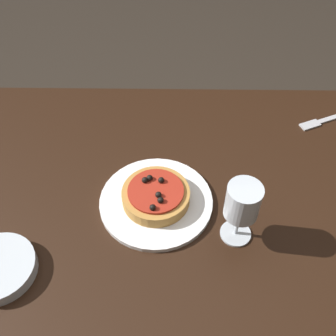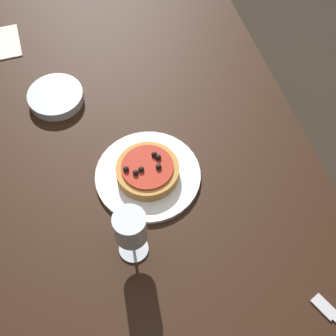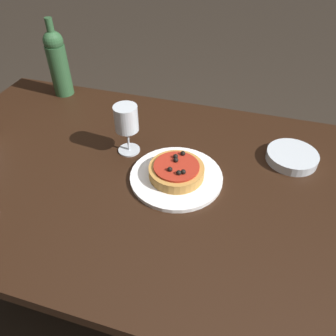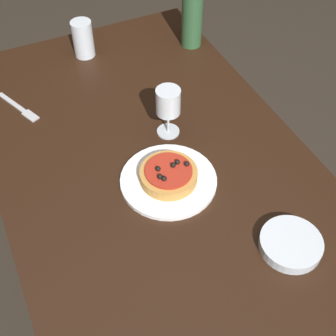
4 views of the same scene
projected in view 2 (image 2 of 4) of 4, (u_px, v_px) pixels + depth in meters
ground_plane at (157, 277)px, 1.76m from camera, size 14.00×14.00×0.00m
dining_table at (152, 194)px, 1.21m from camera, size 1.57×0.84×0.73m
dinner_plate at (148, 176)px, 1.14m from camera, size 0.26×0.26×0.01m
pizza at (148, 170)px, 1.12m from camera, size 0.15×0.15×0.05m
wine_glass at (131, 229)px, 0.95m from camera, size 0.07×0.07×0.15m
side_bowl at (56, 97)px, 1.26m from camera, size 0.15×0.15×0.03m
paper_napkin at (3, 43)px, 1.38m from camera, size 0.14×0.10×0.00m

